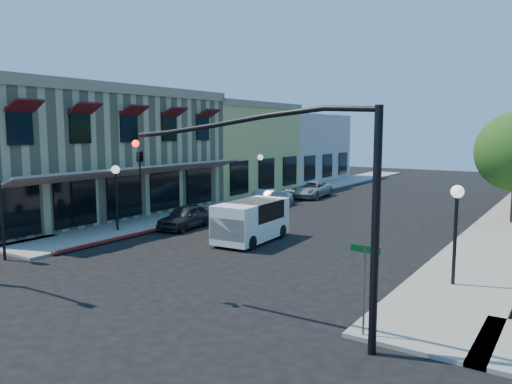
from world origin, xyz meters
The scene contains 16 objects.
ground centered at (0.00, 0.00, 0.00)m, with size 120.00×120.00×0.00m, color black.
sidewalk_left centered at (-8.75, 27.00, 0.06)m, with size 3.50×50.00×0.12m, color gray.
curb_red_strip centered at (-6.90, 8.00, 0.00)m, with size 0.25×10.00×0.06m, color maroon.
corner_brick_building centered at (-15.45, 11.00, 4.01)m, with size 11.77×18.20×8.10m.
yellow_stucco_building centered at (-15.50, 26.00, 3.80)m, with size 10.00×12.00×7.60m, color #E1C065.
pink_stucco_building centered at (-15.50, 38.00, 3.50)m, with size 10.00×12.00×7.00m, color beige.
signal_mast_arm centered at (5.86, 1.50, 4.09)m, with size 8.01×0.39×6.00m.
street_name_sign centered at (7.50, 2.20, 1.70)m, with size 0.80×0.06×2.50m.
lamppost_left_near centered at (-8.50, 8.00, 2.74)m, with size 0.44×0.44×3.57m.
lamppost_left_far centered at (-8.50, 22.00, 2.74)m, with size 0.44×0.44×3.57m.
lamppost_right_near centered at (8.50, 8.00, 2.74)m, with size 0.44×0.44×3.57m.
white_van centered at (-1.33, 10.08, 1.14)m, with size 2.18×4.54×1.96m.
parked_car_a centered at (-6.20, 10.86, 0.65)m, with size 1.54×3.82×1.30m, color black.
parked_car_b centered at (-6.20, 18.99, 0.65)m, with size 1.38×3.97×1.31m, color #ADB0B3.
parked_car_c centered at (-6.20, 20.00, 0.55)m, with size 1.54×3.80×1.10m, color #BBBBB9.
parked_car_d centered at (-6.19, 26.00, 0.65)m, with size 2.15×4.67×1.30m, color #9B9EA0.
Camera 1 is at (12.01, -9.72, 5.43)m, focal length 35.00 mm.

